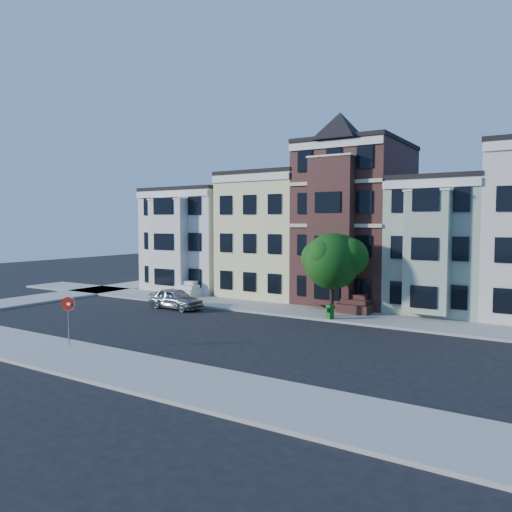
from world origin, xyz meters
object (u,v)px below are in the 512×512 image
Objects in this scene: newspaper_box at (330,312)px; street_tree at (332,265)px; stop_sign at (69,318)px; parked_car at (176,299)px; fire_hydrant at (183,296)px.

street_tree is at bearing 131.28° from newspaper_box.
street_tree reaches higher than newspaper_box.
stop_sign is (-7.88, -14.04, -1.95)m from street_tree.
newspaper_box is 0.32× the size of stop_sign.
parked_car is 7.19× the size of fire_hydrant.
fire_hydrant is (-12.77, 0.84, -0.14)m from newspaper_box.
parked_car is (-10.95, -2.67, -2.74)m from street_tree.
parked_car is at bearing -146.89° from newspaper_box.
fire_hydrant is (-1.54, 2.61, -0.29)m from parked_car.
newspaper_box is 1.46× the size of fire_hydrant.
newspaper_box is 15.50m from stop_sign.
fire_hydrant is 0.22× the size of stop_sign.
street_tree is 1.53× the size of parked_car.
stop_sign is (-8.16, -13.15, 0.93)m from newspaper_box.
street_tree is 11.01× the size of fire_hydrant.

